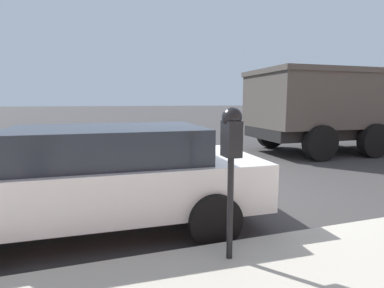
{
  "coord_description": "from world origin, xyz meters",
  "views": [
    {
      "loc": [
        -5.05,
        1.9,
        1.7
      ],
      "look_at": [
        -2.21,
        0.99,
        1.28
      ],
      "focal_mm": 28.0,
      "sensor_mm": 36.0,
      "label": 1
    }
  ],
  "objects": [
    {
      "name": "dump_truck",
      "position": [
        3.16,
        -6.98,
        1.63
      ],
      "size": [
        3.08,
        7.94,
        3.0
      ],
      "rotation": [
        0.0,
        0.0,
        3.12
      ],
      "color": "black",
      "rests_on": "ground_plane"
    },
    {
      "name": "ground_plane",
      "position": [
        0.0,
        0.0,
        0.0
      ],
      "size": [
        220.0,
        220.0,
        0.0
      ],
      "primitive_type": "plane",
      "color": "#3D3A3A"
    },
    {
      "name": "parking_meter",
      "position": [
        -2.52,
        0.7,
        1.3
      ],
      "size": [
        0.21,
        0.19,
        1.49
      ],
      "color": "black",
      "rests_on": "sidewalk"
    },
    {
      "name": "car_white",
      "position": [
        -1.0,
        1.91,
        0.74
      ],
      "size": [
        2.12,
        4.47,
        1.37
      ],
      "rotation": [
        0.0,
        0.0,
        -0.04
      ],
      "color": "silver",
      "rests_on": "ground_plane"
    }
  ]
}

